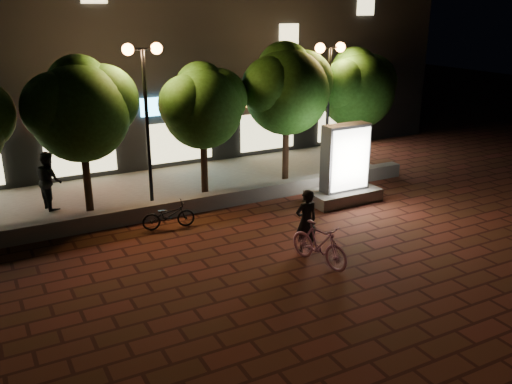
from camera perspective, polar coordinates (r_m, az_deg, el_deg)
ground at (r=14.90m, az=1.11°, el=-6.50°), size 80.00×80.00×0.00m
retaining_wall at (r=18.13m, az=-5.03°, el=-0.97°), size 16.00×0.45×0.50m
sidewalk at (r=20.41m, az=-7.78°, el=0.58°), size 16.00×5.00×0.08m
building_block at (r=25.64m, az=-13.60°, el=15.26°), size 28.00×8.12×11.30m
tree_left at (r=17.74m, az=-17.65°, el=8.46°), size 3.60×3.00×4.89m
tree_mid at (r=18.90m, az=-5.51°, el=9.13°), size 3.24×2.70×4.50m
tree_right at (r=20.32m, az=3.24°, el=10.87°), size 3.72×3.10×5.07m
tree_far_right at (r=22.16m, az=10.46°, el=10.74°), size 3.48×2.90×4.76m
street_lamp_left at (r=17.85m, az=-11.45°, el=10.92°), size 1.26×0.36×5.18m
street_lamp_right at (r=20.96m, az=7.58°, el=11.89°), size 1.26×0.36×4.98m
ad_kiosk at (r=18.74m, az=9.13°, el=2.17°), size 2.47×1.26×2.66m
scooter_pink at (r=14.27m, az=6.56°, el=-5.36°), size 0.95×1.93×1.12m
rider at (r=14.83m, az=5.21°, el=-3.00°), size 0.66×0.45×1.76m
scooter_parked at (r=16.64m, az=-9.03°, el=-2.39°), size 1.64×0.78×0.83m
pedestrian at (r=18.88m, az=-20.61°, el=1.14°), size 0.89×1.05×1.89m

